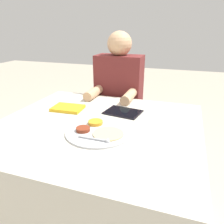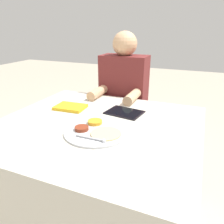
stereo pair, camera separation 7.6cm
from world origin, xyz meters
The scene contains 6 objects.
ground_plane centered at (0.00, 0.00, 0.00)m, with size 12.00×12.00×0.00m, color #B2A893.
dining_table centered at (0.00, 0.00, 0.37)m, with size 1.13×1.03×0.74m.
thali_tray centered at (0.05, -0.10, 0.75)m, with size 0.34×0.34×0.03m.
red_notebook centered at (-0.27, 0.15, 0.75)m, with size 0.20×0.15×0.02m.
tablet_device centered at (0.09, 0.21, 0.74)m, with size 0.24×0.20×0.01m.
person_diner centered at (-0.07, 0.66, 0.58)m, with size 0.38×0.44×1.22m.
Camera 1 is at (0.44, -1.03, 1.25)m, focal length 35.00 mm.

